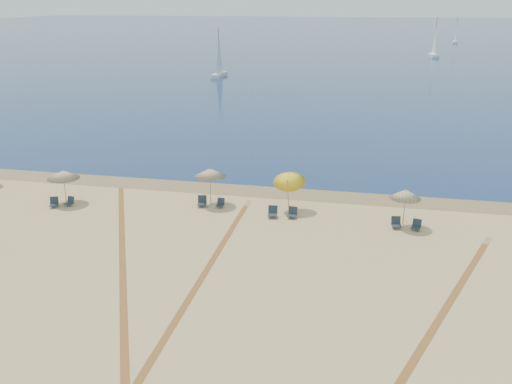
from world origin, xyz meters
TOP-DOWN VIEW (x-y plane):
  - ocean at (0.00, 225.00)m, footprint 500.00×500.00m
  - wet_sand at (0.00, 24.00)m, footprint 500.00×500.00m
  - umbrella_1 at (-12.91, 19.01)m, footprint 2.15×2.15m
  - umbrella_2 at (-3.25, 20.73)m, footprint 2.11×2.11m
  - umbrella_3 at (2.04, 20.64)m, footprint 2.10×2.16m
  - umbrella_4 at (9.22, 19.37)m, footprint 1.85×1.85m
  - chair_2 at (-13.22, 18.03)m, footprint 0.74×0.79m
  - chair_3 at (-12.33, 18.46)m, footprint 0.60×0.67m
  - chair_4 at (-3.68, 20.15)m, footprint 0.70×0.78m
  - chair_5 at (-2.45, 20.24)m, footprint 0.50×0.58m
  - chair_6 at (1.24, 19.20)m, footprint 0.66×0.75m
  - chair_7 at (2.47, 19.36)m, footprint 0.60×0.68m
  - chair_8 at (8.81, 18.99)m, footprint 0.66×0.74m
  - chair_9 at (9.98, 18.93)m, footprint 0.66×0.72m
  - sailboat_0 at (-19.68, 82.96)m, footprint 1.49×5.55m
  - sailboat_1 at (20.59, 127.34)m, footprint 2.15×6.23m
  - sailboat_2 at (31.20, 173.71)m, footprint 1.77×5.40m
  - tire_tracks at (1.00, 7.72)m, footprint 51.06×43.49m

SIDE VIEW (x-z plane):
  - tire_tracks at x=1.00m, z-range 0.00..0.00m
  - wet_sand at x=0.00m, z-range 0.00..0.00m
  - ocean at x=0.00m, z-range 0.01..0.01m
  - chair_5 at x=-2.45m, z-range -0.04..0.55m
  - chair_3 at x=-12.33m, z-range -0.04..0.57m
  - chair_9 at x=9.98m, z-range -0.04..0.59m
  - chair_2 at x=-13.22m, z-range -0.04..0.61m
  - chair_7 at x=2.47m, z-range -0.04..0.63m
  - chair_8 at x=8.81m, z-range -0.04..0.63m
  - chair_4 at x=-3.68m, z-range -0.04..0.66m
  - chair_6 at x=1.24m, z-range -0.04..0.66m
  - umbrella_1 at x=-12.91m, z-range 0.81..3.10m
  - umbrella_4 at x=9.22m, z-range 0.85..3.24m
  - umbrella_3 at x=2.04m, z-range 0.77..3.55m
  - umbrella_2 at x=-3.25m, z-range 0.92..3.43m
  - sailboat_2 at x=31.20m, z-range -1.56..6.34m
  - sailboat_0 at x=-19.68m, z-range -1.63..6.60m
  - sailboat_1 at x=20.59m, z-range -1.80..7.30m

